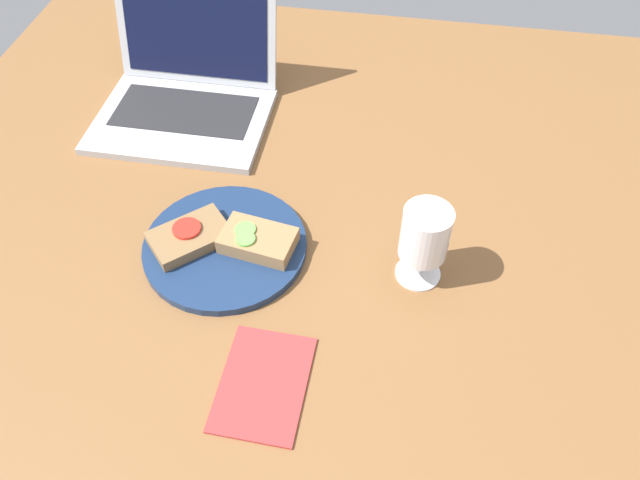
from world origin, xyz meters
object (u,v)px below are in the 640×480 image
object	(u,v)px
sandwich_with_cucumber	(258,240)
wine_glass	(425,237)
sandwich_with_tomato	(190,236)
napkin	(263,383)
plate	(225,246)
laptop	(187,89)

from	to	relation	value
sandwich_with_cucumber	wine_glass	bearing A→B (deg)	-0.49
sandwich_with_cucumber	wine_glass	distance (cm)	25.30
sandwich_with_cucumber	sandwich_with_tomato	distance (cm)	10.63
napkin	sandwich_with_cucumber	bearing A→B (deg)	104.84
plate	wine_glass	xyz separation A→B (cm)	(29.92, 0.15, 7.70)
laptop	napkin	distance (cm)	61.95
plate	sandwich_with_cucumber	bearing A→B (deg)	3.89
laptop	napkin	bearing A→B (deg)	-63.65
plate	napkin	distance (cm)	24.41
sandwich_with_cucumber	napkin	size ratio (longest dim) A/B	0.75
sandwich_with_cucumber	plate	bearing A→B (deg)	-176.11
plate	napkin	bearing A→B (deg)	-62.91
plate	wine_glass	size ratio (longest dim) A/B	1.90
wine_glass	napkin	world-z (taller)	wine_glass
sandwich_with_tomato	napkin	world-z (taller)	sandwich_with_tomato
laptop	napkin	world-z (taller)	laptop
sandwich_with_cucumber	laptop	distance (cm)	39.72
plate	laptop	bearing A→B (deg)	115.87
plate	sandwich_with_tomato	distance (cm)	5.63
laptop	napkin	xyz separation A→B (cm)	(27.44, -55.39, -4.18)
sandwich_with_cucumber	napkin	xyz separation A→B (cm)	(5.85, -22.08, -2.54)
wine_glass	laptop	xyz separation A→B (cm)	(-46.25, 33.52, -4.02)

